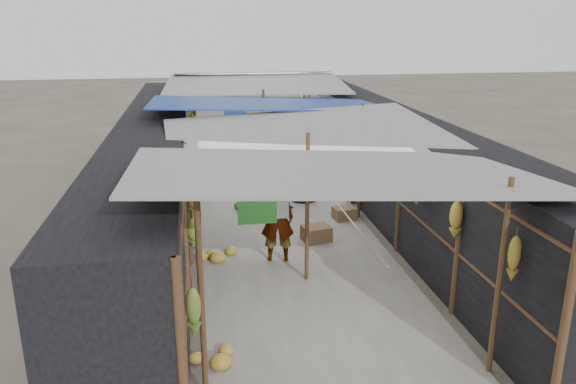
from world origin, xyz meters
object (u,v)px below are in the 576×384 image
black_basin (303,197)px  crate_near (316,234)px  vendor_elderly (277,218)px  shopper_blue (283,172)px  vendor_seated (351,196)px

black_basin → crate_near: bearing=-95.1°
vendor_elderly → shopper_blue: size_ratio=0.94×
crate_near → vendor_elderly: 1.42m
vendor_elderly → black_basin: bearing=-100.9°
vendor_seated → black_basin: bearing=-141.7°
crate_near → vendor_seated: size_ratio=0.64×
vendor_elderly → shopper_blue: bearing=-93.3°
crate_near → vendor_seated: 1.96m
shopper_blue → black_basin: bearing=45.3°
vendor_elderly → crate_near: bearing=-130.6°
crate_near → shopper_blue: size_ratio=0.30×
vendor_elderly → vendor_seated: 3.20m
vendor_seated → shopper_blue: bearing=-112.0°
vendor_seated → crate_near: bearing=-37.3°
crate_near → black_basin: size_ratio=0.85×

